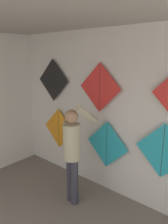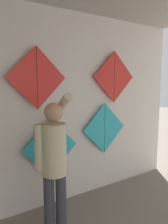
% 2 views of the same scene
% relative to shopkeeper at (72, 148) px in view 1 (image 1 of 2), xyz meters
% --- Properties ---
extents(back_panel, '(4.97, 0.06, 2.80)m').
position_rel_shopkeeper_xyz_m(back_panel, '(0.15, 0.70, 0.45)').
color(back_panel, silver).
rests_on(back_panel, ground).
extents(shopkeeper, '(0.41, 0.54, 1.68)m').
position_rel_shopkeeper_xyz_m(shopkeeper, '(0.00, 0.00, 0.00)').
color(shopkeeper, '#383842').
rests_on(shopkeeper, ground).
extents(kite_0, '(0.83, 0.01, 0.83)m').
position_rel_shopkeeper_xyz_m(kite_0, '(-0.96, 0.61, -0.04)').
color(kite_0, orange).
extents(kite_1, '(0.83, 0.01, 0.83)m').
position_rel_shopkeeper_xyz_m(kite_1, '(0.24, 0.61, -0.07)').
color(kite_1, '#28B2C6').
extents(kite_2, '(0.83, 0.01, 0.83)m').
position_rel_shopkeeper_xyz_m(kite_2, '(1.20, 0.61, 0.10)').
color(kite_2, '#28B2C6').
extents(kite_3, '(0.83, 0.01, 0.83)m').
position_rel_shopkeeper_xyz_m(kite_3, '(-1.09, 0.61, 0.95)').
color(kite_3, black).
extents(kite_4, '(0.83, 0.01, 0.83)m').
position_rel_shopkeeper_xyz_m(kite_4, '(0.06, 0.61, 0.90)').
color(kite_4, red).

